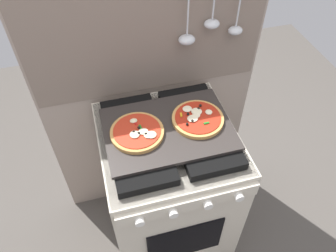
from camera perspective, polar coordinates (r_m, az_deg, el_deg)
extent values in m
plane|color=#4C4742|center=(2.16, 0.00, -17.08)|extent=(4.00, 4.00, 0.00)
cube|color=gray|center=(1.72, -2.95, 4.41)|extent=(1.10, 0.03, 1.55)
cube|color=gray|center=(1.48, -3.37, 14.75)|extent=(1.08, 0.00, 0.56)
cylinder|color=silver|center=(1.44, 3.50, 19.16)|extent=(0.01, 0.01, 0.22)
ellipsoid|color=silver|center=(1.50, 3.27, 14.70)|extent=(0.08, 0.06, 0.04)
cylinder|color=silver|center=(1.46, 7.99, 20.57)|extent=(0.01, 0.01, 0.16)
ellipsoid|color=silver|center=(1.51, 7.58, 17.12)|extent=(0.07, 0.06, 0.04)
cylinder|color=silver|center=(1.52, 12.30, 19.97)|extent=(0.01, 0.01, 0.21)
ellipsoid|color=silver|center=(1.58, 11.56, 15.91)|extent=(0.07, 0.06, 0.04)
cube|color=beige|center=(1.78, 0.00, -10.99)|extent=(0.60, 0.60, 0.86)
cube|color=black|center=(1.44, 0.00, -1.96)|extent=(0.59, 0.59, 0.01)
cube|color=black|center=(1.40, -5.54, -2.39)|extent=(0.24, 0.51, 0.04)
cube|color=black|center=(1.45, 5.34, -0.18)|extent=(0.24, 0.51, 0.04)
cube|color=beige|center=(1.31, 3.68, -13.42)|extent=(0.58, 0.02, 0.07)
cylinder|color=silver|center=(1.28, -4.93, -16.25)|extent=(0.04, 0.02, 0.04)
cylinder|color=silver|center=(1.29, 0.91, -14.94)|extent=(0.04, 0.02, 0.04)
cylinder|color=silver|center=(1.32, 6.95, -13.42)|extent=(0.04, 0.02, 0.04)
cylinder|color=silver|center=(1.35, 12.21, -11.96)|extent=(0.04, 0.02, 0.04)
cube|color=black|center=(1.63, 3.00, -19.37)|extent=(0.36, 0.01, 0.28)
cube|color=#2D2826|center=(1.40, 0.00, -0.50)|extent=(0.54, 0.38, 0.02)
cylinder|color=#C18947|center=(1.37, -5.36, -1.14)|extent=(0.22, 0.22, 0.02)
cylinder|color=#B72D19|center=(1.36, -5.39, -0.83)|extent=(0.20, 0.20, 0.00)
ellipsoid|color=beige|center=(1.34, -5.79, -1.45)|extent=(0.04, 0.04, 0.01)
ellipsoid|color=beige|center=(1.39, -5.98, 0.92)|extent=(0.03, 0.03, 0.01)
ellipsoid|color=beige|center=(1.35, -4.31, -0.94)|extent=(0.04, 0.04, 0.01)
ellipsoid|color=beige|center=(1.33, -3.35, -1.52)|extent=(0.04, 0.04, 0.01)
ellipsoid|color=beige|center=(1.33, -2.89, -1.51)|extent=(0.04, 0.04, 0.01)
cube|color=red|center=(1.38, -5.69, 0.53)|extent=(0.02, 0.03, 0.00)
sphere|color=black|center=(1.36, -5.06, -0.26)|extent=(0.01, 0.01, 0.01)
sphere|color=black|center=(1.34, -5.07, -1.23)|extent=(0.01, 0.01, 0.01)
sphere|color=black|center=(1.33, -3.84, -1.38)|extent=(0.01, 0.01, 0.01)
sphere|color=black|center=(1.35, -5.91, -1.03)|extent=(0.01, 0.01, 0.01)
cube|color=#19721E|center=(1.37, -4.81, -0.18)|extent=(0.01, 0.02, 0.00)
cylinder|color=tan|center=(1.42, 5.17, 1.21)|extent=(0.22, 0.22, 0.02)
cylinder|color=#AD2614|center=(1.41, 5.20, 1.53)|extent=(0.20, 0.20, 0.00)
ellipsoid|color=beige|center=(1.41, 4.90, 1.91)|extent=(0.03, 0.04, 0.01)
ellipsoid|color=beige|center=(1.44, 3.34, 2.99)|extent=(0.04, 0.04, 0.01)
ellipsoid|color=beige|center=(1.43, 7.07, 2.42)|extent=(0.03, 0.03, 0.01)
ellipsoid|color=beige|center=(1.43, 4.97, 2.53)|extent=(0.05, 0.05, 0.01)
ellipsoid|color=beige|center=(1.40, 4.23, 1.40)|extent=(0.05, 0.04, 0.01)
sphere|color=black|center=(1.44, 5.31, 3.01)|extent=(0.01, 0.01, 0.01)
sphere|color=black|center=(1.37, 3.33, 0.34)|extent=(0.01, 0.01, 0.01)
sphere|color=black|center=(1.41, 3.50, 2.09)|extent=(0.01, 0.01, 0.01)
cube|color=gold|center=(1.41, 2.29, 1.94)|extent=(0.01, 0.03, 0.00)
cube|color=#19721E|center=(1.39, 6.67, 0.51)|extent=(0.02, 0.01, 0.00)
sphere|color=black|center=(1.46, 5.64, 3.57)|extent=(0.01, 0.01, 0.01)
sphere|color=black|center=(1.38, 4.24, 0.90)|extent=(0.01, 0.01, 0.01)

